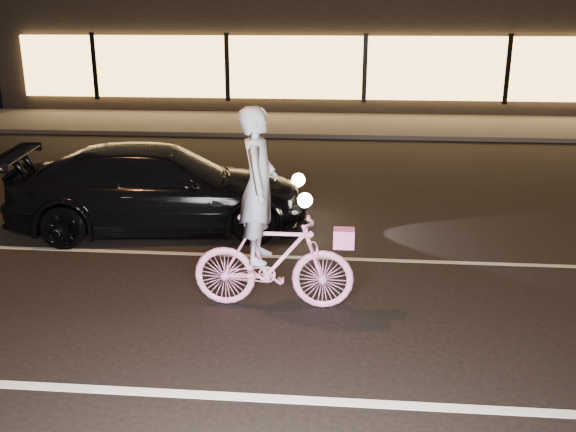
# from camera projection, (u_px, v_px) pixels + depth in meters

# --- Properties ---
(ground) EXTENTS (90.00, 90.00, 0.00)m
(ground) POSITION_uv_depth(u_px,v_px,m) (390.00, 327.00, 7.09)
(ground) COLOR black
(ground) RESTS_ON ground
(lane_stripe_near) EXTENTS (60.00, 0.12, 0.01)m
(lane_stripe_near) POSITION_uv_depth(u_px,v_px,m) (401.00, 405.00, 5.66)
(lane_stripe_near) COLOR silver
(lane_stripe_near) RESTS_ON ground
(lane_stripe_far) EXTENTS (60.00, 0.10, 0.01)m
(lane_stripe_far) POSITION_uv_depth(u_px,v_px,m) (382.00, 260.00, 8.98)
(lane_stripe_far) COLOR gray
(lane_stripe_far) RESTS_ON ground
(sidewalk) EXTENTS (30.00, 4.00, 0.12)m
(sidewalk) POSITION_uv_depth(u_px,v_px,m) (364.00, 125.00, 19.41)
(sidewalk) COLOR #383533
(sidewalk) RESTS_ON ground
(storefront) EXTENTS (25.40, 8.42, 4.20)m
(storefront) POSITION_uv_depth(u_px,v_px,m) (363.00, 45.00, 24.44)
(storefront) COLOR black
(storefront) RESTS_ON ground
(cyclist) EXTENTS (1.87, 0.65, 2.36)m
(cyclist) POSITION_uv_depth(u_px,v_px,m) (270.00, 239.00, 7.34)
(cyclist) COLOR #FF31AC
(cyclist) RESTS_ON ground
(sedan) EXTENTS (4.89, 2.59, 1.35)m
(sedan) POSITION_uv_depth(u_px,v_px,m) (161.00, 188.00, 10.09)
(sedan) COLOR black
(sedan) RESTS_ON ground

